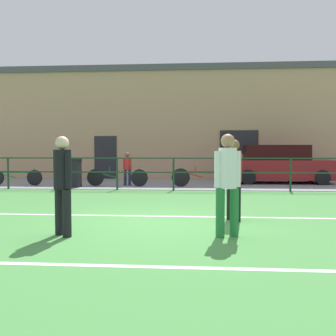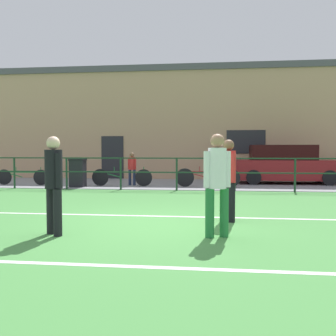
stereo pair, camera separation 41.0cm
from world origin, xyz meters
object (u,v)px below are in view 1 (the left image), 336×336
player_goalkeeper (63,180)px  bicycle_parked_2 (203,177)px  bicycle_parked_0 (117,177)px  trash_bin_0 (73,173)px  player_winger (234,175)px  bicycle_parked_1 (15,177)px  parked_car_red (279,165)px  player_striker (227,179)px  spectator_child (127,167)px

player_goalkeeper → bicycle_parked_2: bearing=-66.1°
player_goalkeeper → bicycle_parked_2: 8.69m
bicycle_parked_0 → trash_bin_0: size_ratio=2.22×
player_winger → bicycle_parked_1: size_ratio=0.74×
bicycle_parked_0 → trash_bin_0: 1.67m
parked_car_red → bicycle_parked_0: 6.86m
player_goalkeeper → player_striker: size_ratio=0.98×
player_goalkeeper → spectator_child: size_ratio=1.26×
spectator_child → bicycle_parked_2: 3.02m
spectator_child → bicycle_parked_1: spectator_child is taller
bicycle_parked_0 → player_winger: bearing=-60.6°
player_winger → bicycle_parked_0: player_winger is taller
player_goalkeeper → bicycle_parked_2: (2.40, 8.34, -0.54)m
bicycle_parked_0 → player_goalkeeper: bearing=-83.8°
trash_bin_0 → spectator_child: bearing=24.3°
player_goalkeeper → trash_bin_0: bearing=-32.4°
player_goalkeeper → bicycle_parked_0: size_ratio=0.68×
spectator_child → bicycle_parked_0: 0.62m
player_goalkeeper → parked_car_red: player_goalkeeper is taller
bicycle_parked_1 → parked_car_red: bearing=10.5°
player_striker → bicycle_parked_0: 8.95m
parked_car_red → bicycle_parked_0: (-6.55, -1.97, -0.42)m
player_striker → bicycle_parked_2: (-0.26, 8.18, -0.56)m
spectator_child → bicycle_parked_1: bearing=17.1°
player_striker → spectator_child: (-3.24, 8.53, -0.19)m
parked_car_red → bicycle_parked_1: 10.82m
bicycle_parked_1 → bicycle_parked_2: size_ratio=0.89×
player_striker → player_winger: bearing=60.1°
spectator_child → trash_bin_0: bearing=36.8°
player_goalkeeper → parked_car_red: 11.75m
bicycle_parked_0 → bicycle_parked_1: 4.07m
parked_car_red → trash_bin_0: (-8.13, -2.48, -0.22)m
parked_car_red → trash_bin_0: size_ratio=4.03×
spectator_child → bicycle_parked_2: bearing=-174.2°
spectator_child → player_goalkeeper: bearing=106.3°
bicycle_parked_2 → trash_bin_0: 4.92m
player_striker → trash_bin_0: bearing=103.5°
bicycle_parked_0 → spectator_child: bearing=46.3°
spectator_child → bicycle_parked_1: (-4.41, -0.35, -0.41)m
bicycle_parked_0 → player_striker: bearing=-66.4°
player_striker → spectator_child: player_striker is taller
bicycle_parked_2 → spectator_child: bearing=173.3°
parked_car_red → player_goalkeeper: bearing=-118.7°
player_striker → bicycle_parked_1: (-7.65, 8.18, -0.60)m
player_goalkeeper → bicycle_parked_2: player_goalkeeper is taller
parked_car_red → bicycle_parked_1: size_ratio=1.99×
bicycle_parked_0 → bicycle_parked_2: 3.32m
bicycle_parked_0 → bicycle_parked_2: size_ratio=0.98×
player_winger → parked_car_red: parked_car_red is taller
bicycle_parked_1 → bicycle_parked_2: 7.39m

